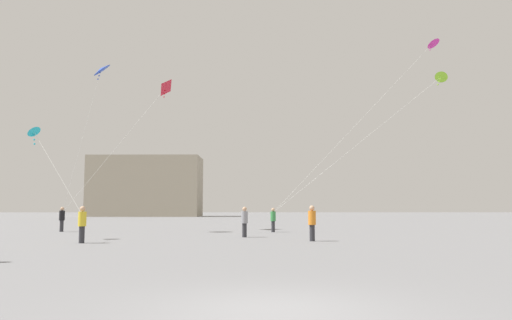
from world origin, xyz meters
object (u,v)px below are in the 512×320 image
at_px(kite_crimson_delta, 164,89).
at_px(kite_magenta_diamond, 431,45).
at_px(kite_cyan_diamond, 34,133).
at_px(person_in_green, 273,219).
at_px(person_in_orange, 312,222).
at_px(person_in_yellow, 82,223).
at_px(kite_cobalt_diamond, 101,70).
at_px(person_in_grey, 245,220).
at_px(kite_lime_diamond, 438,80).
at_px(person_in_black, 62,218).
at_px(building_left_hall, 146,187).

xyz_separation_m(kite_crimson_delta, kite_magenta_diamond, (21.15, 1.28, 4.00)).
bearing_deg(kite_cyan_diamond, person_in_green, 29.63).
distance_m(person_in_orange, person_in_yellow, 11.10).
xyz_separation_m(person_in_yellow, kite_cobalt_diamond, (-2.33, 9.82, 10.18)).
distance_m(person_in_grey, person_in_yellow, 8.82).
relative_size(person_in_yellow, kite_crimson_delta, 0.17).
xyz_separation_m(person_in_orange, kite_crimson_delta, (-9.63, 12.28, 9.70)).
bearing_deg(person_in_grey, kite_cobalt_diamond, 5.55).
xyz_separation_m(person_in_green, kite_magenta_diamond, (13.02, 4.69, 13.77)).
height_order(person_in_yellow, kite_cobalt_diamond, kite_cobalt_diamond).
relative_size(person_in_orange, kite_lime_diamond, 0.14).
relative_size(person_in_yellow, kite_cyan_diamond, 0.37).
bearing_deg(kite_lime_diamond, kite_cobalt_diamond, -179.13).
bearing_deg(person_in_black, person_in_yellow, -19.25).
xyz_separation_m(kite_cobalt_diamond, building_left_hall, (-8.40, 56.53, -5.72)).
relative_size(kite_cobalt_diamond, kite_magenta_diamond, 0.74).
xyz_separation_m(person_in_yellow, kite_magenta_diamond, (22.55, 14.75, 13.71)).
relative_size(person_in_green, kite_magenta_diamond, 0.12).
xyz_separation_m(person_in_orange, person_in_yellow, (-11.04, -1.19, -0.02)).
xyz_separation_m(person_in_orange, kite_cyan_diamond, (-14.60, 1.42, 4.66)).
height_order(person_in_yellow, kite_magenta_diamond, kite_magenta_diamond).
relative_size(kite_crimson_delta, kite_cyan_diamond, 2.12).
height_order(person_in_grey, person_in_orange, person_in_orange).
bearing_deg(person_in_orange, kite_magenta_diamond, -48.51).
relative_size(person_in_yellow, kite_lime_diamond, 0.14).
bearing_deg(person_in_yellow, person_in_black, -85.87).
bearing_deg(kite_cobalt_diamond, building_left_hall, 98.45).
xyz_separation_m(person_in_yellow, kite_crimson_delta, (1.41, 13.47, 9.72)).
bearing_deg(person_in_black, person_in_green, 42.79).
bearing_deg(kite_lime_diamond, kite_cyan_diamond, -163.00).
bearing_deg(person_in_orange, person_in_black, 50.81).
relative_size(kite_lime_diamond, kite_cyan_diamond, 2.65).
height_order(person_in_grey, person_in_black, person_in_grey).
height_order(kite_crimson_delta, kite_lime_diamond, kite_crimson_delta).
distance_m(person_in_yellow, kite_magenta_diamond, 30.24).
distance_m(person_in_green, kite_cobalt_diamond, 15.68).
height_order(person_in_grey, kite_crimson_delta, kite_crimson_delta).
bearing_deg(kite_cyan_diamond, person_in_orange, -5.55).
bearing_deg(building_left_hall, kite_cyan_diamond, -83.59).
xyz_separation_m(person_in_orange, building_left_hall, (-21.77, 65.16, 4.44)).
bearing_deg(building_left_hall, person_in_green, -70.19).
relative_size(person_in_yellow, kite_magenta_diamond, 0.12).
xyz_separation_m(person_in_yellow, kite_lime_diamond, (21.19, 10.17, 9.68)).
xyz_separation_m(person_in_orange, kite_magenta_diamond, (11.52, 13.56, 13.69)).
relative_size(kite_lime_diamond, kite_magenta_diamond, 0.89).
distance_m(person_in_green, person_in_grey, 5.95).
relative_size(person_in_yellow, kite_cobalt_diamond, 0.17).
distance_m(person_in_black, kite_cyan_diamond, 9.60).
relative_size(person_in_black, kite_cyan_diamond, 0.36).
bearing_deg(kite_crimson_delta, kite_lime_diamond, -9.46).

